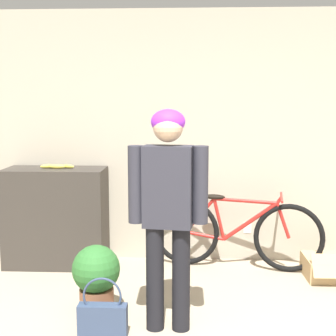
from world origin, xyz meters
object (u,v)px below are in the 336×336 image
Objects in this scene: person at (168,201)px; banana at (57,166)px; bicycle at (236,233)px; cardboard_box at (329,267)px; handbag at (103,318)px; potted_plant at (96,277)px.

person is 1.78m from banana.
cardboard_box is (0.86, -0.23, -0.26)m from bicycle.
handbag is at bearing -64.27° from banana.
potted_plant is at bearing 107.63° from handbag.
person is 2.04m from cardboard_box.
bicycle is at bearing -0.73° from banana.
banana is at bearing 138.76° from person.
potted_plant is (-2.06, -0.89, 0.22)m from cardboard_box.
potted_plant is (-0.57, 0.19, -0.65)m from person.
banana is (-1.18, 1.34, 0.06)m from person.
bicycle is at bearing 53.74° from handbag.
bicycle is 1.64m from potted_plant.
person is 3.24× the size of cardboard_box.
banana is 1.88m from handbag.
handbag is 0.90× the size of cardboard_box.
handbag is 0.79× the size of potted_plant.
banana is 0.72× the size of cardboard_box.
banana is 0.80× the size of handbag.
person is 0.95× the size of bicycle.
potted_plant is at bearing -61.97° from banana.
handbag is (-0.46, -0.16, -0.82)m from person.
person is at bearing -143.89° from cardboard_box.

